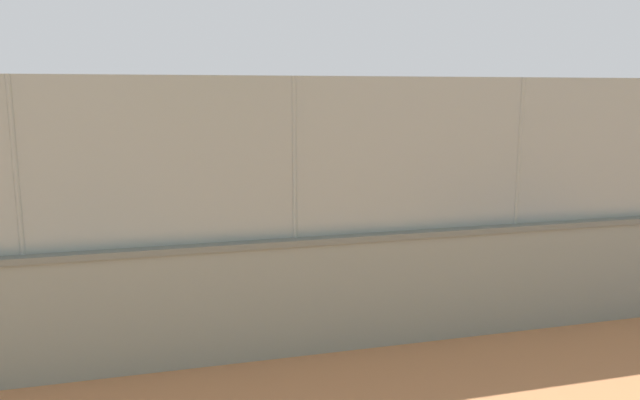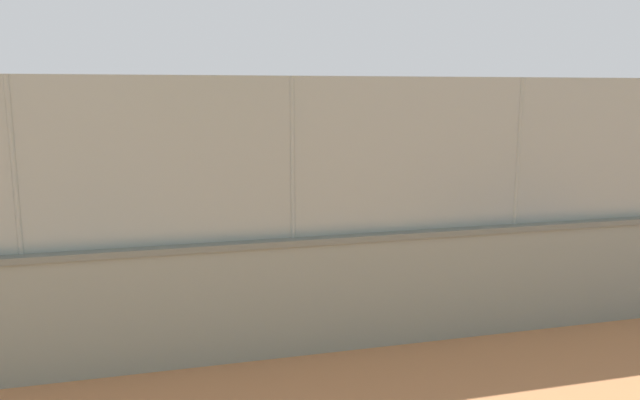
{
  "view_description": "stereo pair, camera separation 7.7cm",
  "coord_description": "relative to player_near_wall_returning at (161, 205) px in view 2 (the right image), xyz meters",
  "views": [
    {
      "loc": [
        2.26,
        18.58,
        3.47
      ],
      "look_at": [
        -0.75,
        7.53,
        1.45
      ],
      "focal_mm": 34.58,
      "sensor_mm": 36.0,
      "label": 1
    },
    {
      "loc": [
        2.19,
        18.6,
        3.47
      ],
      "look_at": [
        -0.75,
        7.53,
        1.45
      ],
      "focal_mm": 34.58,
      "sensor_mm": 36.0,
      "label": 2
    }
  ],
  "objects": [
    {
      "name": "courtside_bench",
      "position": [
        0.58,
        4.9,
        -0.45
      ],
      "size": [
        1.6,
        0.38,
        0.87
      ],
      "color": "gray",
      "rests_on": "ground_plane"
    },
    {
      "name": "player_near_wall_returning",
      "position": [
        0.0,
        0.0,
        0.0
      ],
      "size": [
        1.07,
        0.86,
        1.56
      ],
      "color": "#591919",
      "rests_on": "ground_plane"
    },
    {
      "name": "perimeter_wall",
      "position": [
        -1.64,
        6.66,
        -0.12
      ],
      "size": [
        26.77,
        0.44,
        1.59
      ],
      "color": "gray",
      "rests_on": "ground_plane"
    },
    {
      "name": "player_foreground_swinging",
      "position": [
        -2.77,
        2.1,
        -0.07
      ],
      "size": [
        0.97,
        0.67,
        1.46
      ],
      "color": "#B2B2B2",
      "rests_on": "ground_plane"
    },
    {
      "name": "player_at_service_line",
      "position": [
        -7.53,
        2.7,
        0.11
      ],
      "size": [
        1.29,
        0.78,
        1.72
      ],
      "color": "black",
      "rests_on": "ground_plane"
    },
    {
      "name": "sports_ball",
      "position": [
        -1.05,
        2.52,
        -0.1
      ],
      "size": [
        0.11,
        0.11,
        0.11
      ],
      "primitive_type": "sphere",
      "color": "yellow"
    },
    {
      "name": "fence_panel_on_wall",
      "position": [
        -1.64,
        6.66,
        1.71
      ],
      "size": [
        26.3,
        0.08,
        2.08
      ],
      "color": "gray",
      "rests_on": "perimeter_wall"
    },
    {
      "name": "ground_plane",
      "position": [
        -2.15,
        -4.24,
        -0.92
      ],
      "size": [
        260.0,
        260.0,
        0.0
      ],
      "primitive_type": "plane",
      "color": "#B27247"
    }
  ]
}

